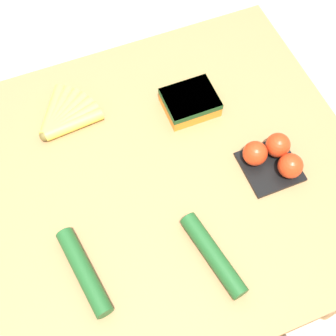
% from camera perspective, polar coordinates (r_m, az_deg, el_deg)
% --- Properties ---
extents(ground_plane, '(12.00, 12.00, 0.00)m').
position_cam_1_polar(ground_plane, '(1.97, -0.00, -10.65)').
color(ground_plane, '#B7A88E').
extents(dining_table, '(1.08, 0.99, 0.73)m').
position_cam_1_polar(dining_table, '(1.39, -0.00, -2.61)').
color(dining_table, '#9E7044').
rests_on(dining_table, ground_plane).
extents(banana_bunch, '(0.19, 0.18, 0.04)m').
position_cam_1_polar(banana_bunch, '(1.41, -12.53, 6.11)').
color(banana_bunch, brown).
rests_on(banana_bunch, dining_table).
extents(tomato_pack, '(0.15, 0.15, 0.08)m').
position_cam_1_polar(tomato_pack, '(1.31, 12.74, 1.32)').
color(tomato_pack, black).
rests_on(tomato_pack, dining_table).
extents(carrot_bag, '(0.15, 0.13, 0.05)m').
position_cam_1_polar(carrot_bag, '(1.40, 2.72, 8.12)').
color(carrot_bag, orange).
rests_on(carrot_bag, dining_table).
extents(cucumber_near, '(0.09, 0.24, 0.04)m').
position_cam_1_polar(cucumber_near, '(1.19, 5.54, -10.49)').
color(cucumber_near, '#1E5123').
rests_on(cucumber_near, dining_table).
extents(cucumber_far, '(0.08, 0.24, 0.04)m').
position_cam_1_polar(cucumber_far, '(1.19, -10.22, -12.33)').
color(cucumber_far, '#1E5123').
rests_on(cucumber_far, dining_table).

